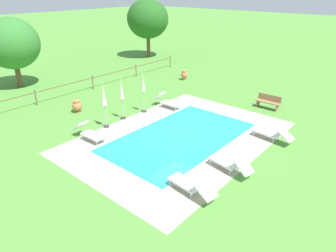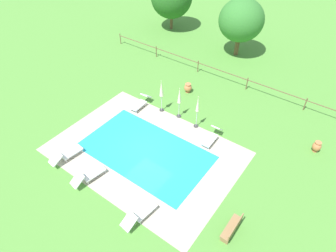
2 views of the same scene
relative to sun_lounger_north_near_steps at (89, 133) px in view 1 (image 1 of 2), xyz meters
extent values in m
plane|color=#518E38|center=(3.17, -3.31, -0.37)|extent=(160.00, 160.00, 0.00)
cube|color=#B2A893|center=(3.17, -3.31, -0.37)|extent=(11.19, 7.88, 0.01)
cube|color=#23A8C1|center=(3.17, -3.31, -0.37)|extent=(7.89, 4.57, 0.01)
cube|color=#C0B59F|center=(3.17, -0.91, -0.37)|extent=(8.37, 0.24, 0.01)
cube|color=#C0B59F|center=(3.17, -5.72, -0.37)|extent=(8.37, 0.24, 0.01)
cube|color=#C0B59F|center=(7.23, -3.31, -0.37)|extent=(0.24, 4.57, 0.01)
cube|color=#C0B59F|center=(-0.89, -3.31, -0.37)|extent=(0.24, 4.57, 0.01)
cube|color=white|center=(0.01, -0.29, -0.06)|extent=(0.64, 1.32, 0.07)
cube|color=white|center=(-0.02, 0.69, 0.20)|extent=(0.62, 0.72, 0.57)
cube|color=silver|center=(0.01, -0.29, -0.11)|extent=(0.61, 1.29, 0.04)
cylinder|color=silver|center=(0.28, -0.83, -0.23)|extent=(0.04, 0.04, 0.28)
cylinder|color=silver|center=(-0.23, -0.85, -0.23)|extent=(0.04, 0.04, 0.28)
cylinder|color=silver|center=(0.25, 0.27, -0.23)|extent=(0.04, 0.04, 0.28)
cylinder|color=silver|center=(-0.26, 0.26, -0.23)|extent=(0.04, 0.04, 0.28)
cube|color=white|center=(2.10, -6.55, -0.06)|extent=(0.80, 1.38, 0.07)
cube|color=white|center=(1.94, -7.52, 0.19)|extent=(0.71, 0.81, 0.55)
cube|color=silver|center=(2.10, -6.55, -0.11)|extent=(0.76, 1.35, 0.04)
cylinder|color=silver|center=(1.93, -5.96, -0.23)|extent=(0.04, 0.04, 0.28)
cylinder|color=silver|center=(2.44, -6.04, -0.23)|extent=(0.04, 0.04, 0.28)
cylinder|color=silver|center=(1.76, -7.05, -0.23)|extent=(0.04, 0.04, 0.28)
cylinder|color=silver|center=(2.26, -7.13, -0.23)|extent=(0.04, 0.04, 0.28)
cube|color=white|center=(-0.19, -6.22, -0.06)|extent=(0.74, 1.36, 0.07)
cube|color=white|center=(-0.31, -7.23, 0.14)|extent=(0.68, 0.83, 0.47)
cube|color=silver|center=(-0.19, -6.22, -0.11)|extent=(0.71, 1.33, 0.04)
cylinder|color=silver|center=(-0.38, -5.64, -0.23)|extent=(0.04, 0.04, 0.28)
cylinder|color=silver|center=(0.12, -5.70, -0.23)|extent=(0.04, 0.04, 0.28)
cylinder|color=silver|center=(-0.51, -6.74, -0.23)|extent=(0.04, 0.04, 0.28)
cylinder|color=silver|center=(0.00, -6.80, -0.23)|extent=(0.04, 0.04, 0.28)
cube|color=white|center=(5.95, -6.71, -0.06)|extent=(0.74, 1.36, 0.07)
cube|color=white|center=(5.84, -7.72, 0.16)|extent=(0.68, 0.81, 0.50)
cube|color=silver|center=(5.95, -6.71, -0.11)|extent=(0.71, 1.33, 0.04)
cylinder|color=silver|center=(5.76, -6.14, -0.23)|extent=(0.04, 0.04, 0.28)
cylinder|color=silver|center=(6.26, -6.19, -0.23)|extent=(0.04, 0.04, 0.28)
cylinder|color=silver|center=(5.64, -7.24, -0.23)|extent=(0.04, 0.04, 0.28)
cylinder|color=silver|center=(6.14, -7.29, -0.23)|extent=(0.04, 0.04, 0.28)
cube|color=white|center=(5.98, -0.35, -0.06)|extent=(0.65, 1.32, 0.07)
cube|color=white|center=(5.95, 0.61, 0.23)|extent=(0.62, 0.68, 0.62)
cube|color=silver|center=(5.98, -0.35, -0.11)|extent=(0.61, 1.29, 0.04)
cylinder|color=silver|center=(6.25, -0.89, -0.23)|extent=(0.04, 0.04, 0.28)
cylinder|color=silver|center=(5.74, -0.91, -0.23)|extent=(0.04, 0.04, 0.28)
cylinder|color=silver|center=(6.22, 0.21, -0.23)|extent=(0.04, 0.04, 0.28)
cylinder|color=silver|center=(5.71, 0.19, -0.23)|extent=(0.04, 0.04, 0.28)
cylinder|color=#383838|center=(4.44, 0.52, -0.33)|extent=(0.32, 0.32, 0.08)
cylinder|color=#B2B5B7|center=(4.44, 0.52, 0.30)|extent=(0.04, 0.04, 1.35)
cone|color=beige|center=(4.44, 0.52, 1.52)|extent=(0.23, 0.23, 1.10)
sphere|color=beige|center=(4.44, 0.52, 2.09)|extent=(0.05, 0.05, 0.05)
cylinder|color=#383838|center=(1.51, 0.54, -0.33)|extent=(0.32, 0.32, 0.08)
cylinder|color=#B2B5B7|center=(1.51, 0.54, 0.27)|extent=(0.04, 0.04, 1.30)
cone|color=beige|center=(1.51, 0.54, 1.52)|extent=(0.29, 0.29, 1.19)
sphere|color=beige|center=(1.51, 0.54, 2.13)|extent=(0.05, 0.05, 0.05)
cylinder|color=#383838|center=(2.89, 0.70, -0.33)|extent=(0.32, 0.32, 0.08)
cylinder|color=#B2B5B7|center=(2.89, 0.70, 0.24)|extent=(0.04, 0.04, 1.23)
cone|color=beige|center=(2.89, 0.70, 1.42)|extent=(0.25, 0.25, 1.12)
sphere|color=beige|center=(2.89, 0.70, 2.00)|extent=(0.05, 0.05, 0.05)
cube|color=#937047|center=(9.89, -5.03, 0.07)|extent=(0.44, 1.50, 0.06)
cube|color=#937047|center=(10.09, -5.03, 0.30)|extent=(0.05, 1.50, 0.40)
cube|color=#937047|center=(9.89, -5.67, -0.17)|extent=(0.40, 0.06, 0.41)
cube|color=#937047|center=(9.89, -4.40, -0.17)|extent=(0.40, 0.06, 0.41)
cylinder|color=#C67547|center=(1.75, 3.59, -0.33)|extent=(0.32, 0.32, 0.08)
ellipsoid|color=#C67547|center=(1.75, 3.59, 0.03)|extent=(0.59, 0.59, 0.65)
cylinder|color=#C67547|center=(1.75, 3.59, 0.35)|extent=(0.44, 0.44, 0.06)
cylinder|color=#C67547|center=(11.61, 2.92, -0.33)|extent=(0.29, 0.29, 0.08)
ellipsoid|color=#C67547|center=(11.61, 2.92, 0.03)|extent=(0.52, 0.52, 0.66)
cylinder|color=#C67547|center=(11.61, 2.92, 0.36)|extent=(0.39, 0.39, 0.06)
cylinder|color=brown|center=(0.74, 6.65, 0.15)|extent=(0.08, 0.08, 1.05)
cylinder|color=brown|center=(5.24, 6.65, 0.15)|extent=(0.08, 0.08, 1.05)
cylinder|color=brown|center=(9.74, 6.65, 0.15)|extent=(0.08, 0.08, 1.05)
cylinder|color=brown|center=(14.23, 6.65, 0.15)|extent=(0.08, 0.08, 1.05)
cube|color=brown|center=(2.99, 6.65, 0.48)|extent=(22.49, 0.05, 0.05)
cylinder|color=brown|center=(16.16, 11.34, 0.85)|extent=(0.38, 0.38, 2.44)
ellipsoid|color=#235B1E|center=(16.16, 11.34, 3.56)|extent=(4.29, 4.29, 3.98)
cylinder|color=brown|center=(1.96, 11.42, 0.56)|extent=(0.39, 0.39, 1.87)
ellipsoid|color=#33752D|center=(1.96, 11.42, 2.89)|extent=(3.93, 3.93, 3.70)
camera|label=1|loc=(-7.92, -11.97, 6.74)|focal=32.67mm
camera|label=2|loc=(11.81, -12.69, 12.86)|focal=31.54mm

